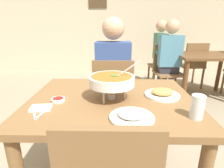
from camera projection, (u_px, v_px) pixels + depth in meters
cafe_rear_partition at (115, 13)px, 4.54m from camera, size 10.00×0.10×3.00m
dining_table_main at (112, 114)px, 1.28m from camera, size 1.10×0.89×0.76m
chair_diner_main at (113, 93)px, 2.01m from camera, size 0.44×0.44×0.90m
diner_main at (113, 72)px, 1.97m from camera, size 0.40×0.45×1.31m
curry_bowl at (111, 81)px, 1.18m from camera, size 0.33×0.30×0.26m
rice_plate at (132, 115)px, 0.96m from camera, size 0.24×0.24×0.06m
appetizer_plate at (162, 93)px, 1.26m from camera, size 0.24×0.24×0.06m
sauce_dish at (58, 100)px, 1.18m from camera, size 0.09×0.09×0.02m
napkin_folded at (41, 108)px, 1.07m from camera, size 0.13×0.09×0.02m
fork_utensil at (34, 112)px, 1.03m from camera, size 0.09×0.16×0.01m
spoon_utensil at (43, 113)px, 1.03m from camera, size 0.03×0.17×0.01m
drink_glass at (197, 108)px, 0.96m from camera, size 0.07×0.07×0.13m
dining_table_far at (206, 62)px, 3.04m from camera, size 1.00×0.80×0.76m
chair_bg_left at (166, 62)px, 3.63m from camera, size 0.48×0.48×0.90m
chair_bg_middle at (167, 68)px, 3.17m from camera, size 0.49×0.49×0.90m
chair_bg_corner at (193, 63)px, 3.58m from camera, size 0.47×0.47×0.90m
patron_bg_left at (162, 50)px, 3.56m from camera, size 0.45×0.40×1.31m
patron_bg_middle at (169, 55)px, 3.03m from camera, size 0.40×0.45×1.31m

